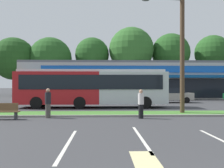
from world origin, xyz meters
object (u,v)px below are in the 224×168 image
object	(u,v)px
city_bus	(92,87)
car_4	(59,96)
bus_stop_bench	(5,111)
car_3	(172,95)
utility_pole	(180,30)
pedestrian_by_pole	(48,103)
pedestrian_near_bench	(141,104)

from	to	relation	value
city_bus	car_4	xyz separation A→B (m)	(-3.65, 4.96, -0.97)
bus_stop_bench	car_3	distance (m)	18.32
utility_pole	pedestrian_by_pole	distance (m)	9.85
bus_stop_bench	utility_pole	bearing A→B (deg)	-168.80
bus_stop_bench	car_4	size ratio (longest dim) A/B	0.38
pedestrian_near_bench	pedestrian_by_pole	xyz separation A→B (m)	(-5.53, 0.40, 0.03)
city_bus	utility_pole	bearing A→B (deg)	-40.32
city_bus	pedestrian_near_bench	distance (m)	7.83
city_bus	pedestrian_by_pole	size ratio (longest dim) A/B	7.22
car_3	car_4	world-z (taller)	car_3
car_4	utility_pole	bearing A→B (deg)	-45.97
utility_pole	pedestrian_near_bench	distance (m)	5.96
city_bus	bus_stop_bench	world-z (taller)	city_bus
city_bus	car_3	xyz separation A→B (m)	(8.48, 5.47, -0.97)
pedestrian_near_bench	city_bus	bearing A→B (deg)	159.35
bus_stop_bench	pedestrian_by_pole	bearing A→B (deg)	-165.46
bus_stop_bench	pedestrian_by_pole	world-z (taller)	pedestrian_by_pole
utility_pole	city_bus	world-z (taller)	utility_pole
city_bus	pedestrian_by_pole	distance (m)	7.14
car_3	pedestrian_near_bench	distance (m)	13.62
car_4	car_3	bearing A→B (deg)	2.37
utility_pole	car_3	xyz separation A→B (m)	(2.35, 10.62, -4.88)
bus_stop_bench	pedestrian_by_pole	xyz separation A→B (m)	(2.33, 0.60, 0.39)
bus_stop_bench	pedestrian_by_pole	size ratio (longest dim) A/B	0.90
utility_pole	city_bus	xyz separation A→B (m)	(-6.13, 5.16, -3.91)
car_3	pedestrian_near_bench	world-z (taller)	pedestrian_near_bench
car_3	pedestrian_by_pole	size ratio (longest dim) A/B	2.42
car_3	pedestrian_by_pole	distance (m)	16.27
pedestrian_near_bench	bus_stop_bench	bearing A→B (deg)	-133.42
car_4	pedestrian_near_bench	distance (m)	13.86
city_bus	pedestrian_near_bench	xyz separation A→B (m)	(3.20, -7.09, -0.91)
pedestrian_near_bench	pedestrian_by_pole	bearing A→B (deg)	-139.04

